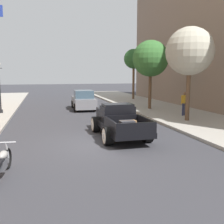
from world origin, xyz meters
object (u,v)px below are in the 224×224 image
Objects in this scene: pedestrian_sidewalk_right at (184,102)px; street_tree_nearest at (190,52)px; hotrod_truck_black at (118,120)px; street_tree_third at (134,59)px; motorcycle_parked at (1,163)px; car_background_grey at (83,100)px; street_tree_second at (151,59)px.

pedestrian_sidewalk_right is 3.82m from street_tree_nearest.
hotrod_truck_black is at bearing -146.07° from pedestrian_sidewalk_right.
street_tree_nearest is 1.00× the size of street_tree_third.
pedestrian_sidewalk_right is at bearing 65.17° from street_tree_nearest.
street_tree_nearest reaches higher than motorcycle_parked.
car_background_grey reaches higher than hotrod_truck_black.
street_tree_nearest is at bearing -96.03° from street_tree_third.
motorcycle_parked is at bearing -107.82° from car_background_grey.
street_tree_third is (0.71, 12.68, 3.60)m from pedestrian_sidewalk_right.
street_tree_second is at bearing 90.29° from street_tree_nearest.
car_background_grey reaches higher than motorcycle_parked.
street_tree_nearest reaches higher than hotrod_truck_black.
pedestrian_sidewalk_right is 5.29m from street_tree_second.
hotrod_truck_black is at bearing -89.05° from car_background_grey.
pedestrian_sidewalk_right is at bearing -93.19° from street_tree_third.
motorcycle_parked is 13.59m from pedestrian_sidewalk_right.
motorcycle_parked is 24.26m from street_tree_third.
motorcycle_parked is 16.33m from street_tree_second.
street_tree_third is at bearing 43.85° from car_background_grey.
pedestrian_sidewalk_right is at bearing -44.78° from car_background_grey.
street_tree_nearest is at bearing 23.57° from hotrod_truck_black.
pedestrian_sidewalk_right is (6.15, -6.10, 0.32)m from car_background_grey.
pedestrian_sidewalk_right reaches higher than motorcycle_parked.
hotrod_truck_black is 3.00× the size of pedestrian_sidewalk_right.
pedestrian_sidewalk_right is (10.76, 8.27, 0.64)m from motorcycle_parked.
hotrod_truck_black reaches higher than motorcycle_parked.
pedestrian_sidewalk_right is 13.20m from street_tree_third.
motorcycle_parked is at bearing -142.48° from pedestrian_sidewalk_right.
street_tree_third reaches higher than motorcycle_parked.
motorcycle_parked is 0.37× the size of street_tree_nearest.
motorcycle_parked is 0.38× the size of street_tree_second.
street_tree_third is (1.56, 8.55, 0.42)m from street_tree_second.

